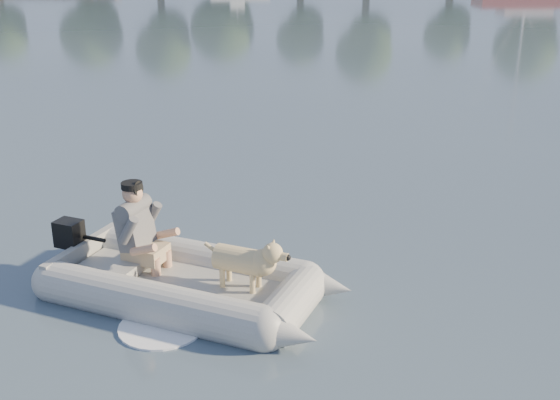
# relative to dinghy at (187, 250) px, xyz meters

# --- Properties ---
(water) EXTENTS (160.00, 160.00, 0.00)m
(water) POSITION_rel_dinghy_xyz_m (0.68, -0.53, -0.62)
(water) COLOR slate
(water) RESTS_ON ground
(dinghy) EXTENTS (5.96, 5.25, 1.43)m
(dinghy) POSITION_rel_dinghy_xyz_m (0.00, 0.00, 0.00)
(dinghy) COLOR #A4A49F
(dinghy) RESTS_ON water
(man) EXTENTS (0.92, 0.85, 1.12)m
(man) POSITION_rel_dinghy_xyz_m (-0.67, 0.28, 0.19)
(man) COLOR #59595D
(man) RESTS_ON dinghy
(dog) EXTENTS (1.03, 0.63, 0.64)m
(dog) POSITION_rel_dinghy_xyz_m (0.65, -0.16, -0.08)
(dog) COLOR tan
(dog) RESTS_ON dinghy
(outboard_motor) EXTENTS (0.50, 0.42, 0.82)m
(outboard_motor) POSITION_rel_dinghy_xyz_m (-1.64, 0.55, -0.29)
(outboard_motor) COLOR black
(outboard_motor) RESTS_ON dinghy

